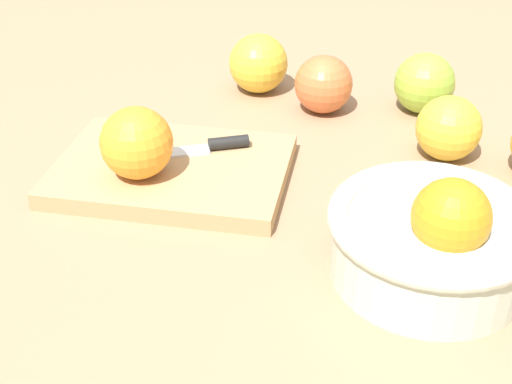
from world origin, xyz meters
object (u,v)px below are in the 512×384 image
object	(u,v)px
apple_front_left	(424,83)
apple_front_right_2	(258,63)
apple_front_right	(323,84)
apple_front_left_3	(449,128)
cutting_board	(172,170)
knife	(199,147)
bowl	(433,238)
orange_on_board	(137,143)

from	to	relation	value
apple_front_left	apple_front_right_2	size ratio (longest dim) A/B	0.97
apple_front_right	apple_front_left_3	size ratio (longest dim) A/B	1.01
cutting_board	knife	xyz separation A→B (m)	(-0.02, -0.03, 0.01)
bowl	orange_on_board	bearing A→B (deg)	-6.95
orange_on_board	apple_front_left_3	size ratio (longest dim) A/B	1.02
apple_front_left	apple_front_right_2	distance (m)	0.22
orange_on_board	apple_front_right_2	xyz separation A→B (m)	(-0.03, -0.28, -0.02)
bowl	orange_on_board	distance (m)	0.31
knife	apple_front_right	bearing A→B (deg)	-115.68
knife	apple_front_left_3	distance (m)	0.28
apple_front_right	apple_front_right_2	size ratio (longest dim) A/B	0.93
bowl	orange_on_board	size ratio (longest dim) A/B	2.41
orange_on_board	bowl	bearing A→B (deg)	173.05
knife	apple_front_right	world-z (taller)	apple_front_right
cutting_board	orange_on_board	world-z (taller)	orange_on_board
cutting_board	apple_front_right_2	bearing A→B (deg)	-91.60
knife	bowl	bearing A→B (deg)	158.58
bowl	apple_front_left	bearing A→B (deg)	-79.97
cutting_board	apple_front_right_2	size ratio (longest dim) A/B	3.12
orange_on_board	apple_front_left_3	bearing A→B (deg)	-147.50
apple_front_left	bowl	bearing A→B (deg)	100.03
orange_on_board	apple_front_left_3	distance (m)	0.35
orange_on_board	apple_front_left	xyz separation A→B (m)	(-0.25, -0.30, -0.02)
apple_front_right_2	apple_front_left_3	bearing A→B (deg)	159.66
knife	apple_front_right_2	world-z (taller)	apple_front_right_2
bowl	apple_front_left	size ratio (longest dim) A/B	2.37
bowl	apple_front_left	world-z (taller)	bowl
bowl	apple_front_right	distance (m)	0.34
knife	apple_front_left	size ratio (longest dim) A/B	1.81
apple_front_left	apple_front_right	xyz separation A→B (m)	(0.12, 0.04, -0.00)
bowl	knife	bearing A→B (deg)	-21.42
orange_on_board	knife	size ratio (longest dim) A/B	0.54
apple_front_left	apple_front_left_3	size ratio (longest dim) A/B	1.04
apple_front_left_3	cutting_board	bearing A→B (deg)	29.22
bowl	apple_front_right	size ratio (longest dim) A/B	2.45
bowl	cutting_board	distance (m)	0.30
orange_on_board	apple_front_right_2	size ratio (longest dim) A/B	0.95
apple_front_left	orange_on_board	bearing A→B (deg)	50.40
bowl	apple_front_right	world-z (taller)	bowl
orange_on_board	apple_front_right	xyz separation A→B (m)	(-0.13, -0.25, -0.02)
knife	apple_front_left	bearing A→B (deg)	-132.27
cutting_board	apple_front_right_2	world-z (taller)	apple_front_right_2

